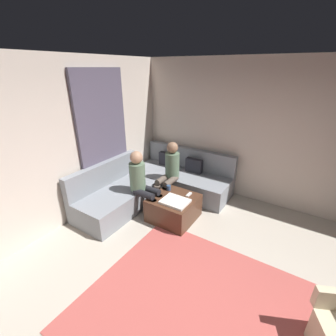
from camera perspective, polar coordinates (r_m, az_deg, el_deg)
ground_plane at (r=3.00m, az=11.46°, el=-35.22°), size 6.00×6.00×0.10m
wall_back at (r=4.63m, az=26.89°, el=6.76°), size 6.00×0.12×2.70m
wall_left at (r=3.85m, az=-31.04°, el=2.86°), size 0.12×6.00×2.70m
curtain_panel at (r=4.48m, az=-15.58°, el=6.64°), size 0.06×1.10×2.50m
area_rug at (r=3.04m, az=8.31°, el=-31.80°), size 2.60×2.20×0.01m
sectional_couch at (r=4.76m, az=-2.95°, el=-4.09°), size 2.10×2.55×0.87m
ottoman at (r=4.14m, az=1.40°, el=-9.85°), size 0.76×0.76×0.42m
folded_blanket at (r=3.89m, az=1.77°, el=-8.29°), size 0.44×0.36×0.04m
coffee_mug at (r=4.24m, az=0.17°, el=-4.93°), size 0.08×0.08×0.10m
game_remote at (r=4.12m, az=5.19°, el=-6.56°), size 0.05×0.15×0.02m
person_on_couch_back at (r=4.49m, az=0.40°, el=-0.51°), size 0.30×0.60×1.20m
person_on_couch_side at (r=4.07m, az=-6.48°, el=-3.35°), size 0.60×0.30×1.20m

